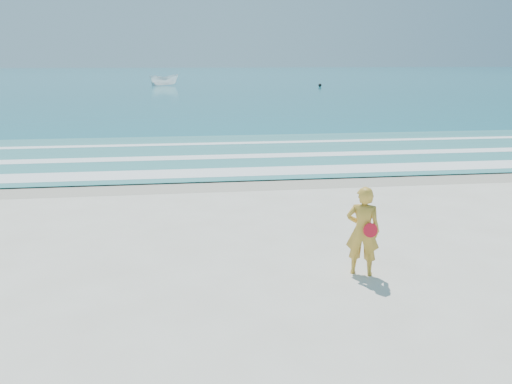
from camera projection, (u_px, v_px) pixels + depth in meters
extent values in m
plane|color=silver|center=(277.00, 317.00, 7.96)|extent=(400.00, 400.00, 0.00)
cube|color=#B2A893|center=(231.00, 182.00, 16.58)|extent=(400.00, 2.40, 0.00)
cube|color=#19727F|center=(196.00, 76.00, 108.48)|extent=(400.00, 190.00, 0.04)
cube|color=#59B7AD|center=(222.00, 153.00, 21.35)|extent=(400.00, 10.00, 0.01)
cube|color=white|center=(228.00, 172.00, 17.81)|extent=(400.00, 1.40, 0.01)
cube|color=white|center=(223.00, 157.00, 20.59)|extent=(400.00, 0.90, 0.01)
cube|color=white|center=(218.00, 143.00, 23.75)|extent=(400.00, 0.60, 0.01)
imported|color=white|center=(164.00, 80.00, 72.20)|extent=(4.36, 2.18, 1.61)
sphere|color=black|center=(320.00, 85.00, 69.64)|extent=(0.46, 0.46, 0.46)
imported|color=gold|center=(363.00, 231.00, 9.36)|extent=(0.74, 0.63, 1.73)
cylinder|color=red|center=(370.00, 230.00, 9.18)|extent=(0.27, 0.08, 0.27)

